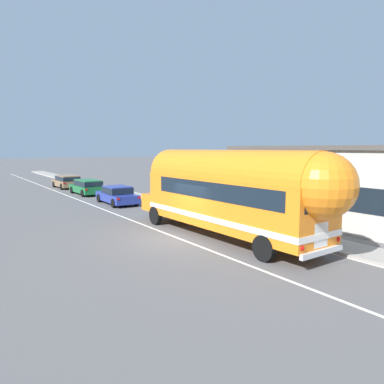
% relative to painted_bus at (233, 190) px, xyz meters
% --- Properties ---
extents(ground_plane, '(300.00, 300.00, 0.00)m').
position_rel_painted_bus_xyz_m(ground_plane, '(-1.90, 1.49, -2.30)').
color(ground_plane, '#565454').
extents(lane_markings, '(3.88, 80.00, 0.01)m').
position_rel_painted_bus_xyz_m(lane_markings, '(-0.17, 13.49, -2.30)').
color(lane_markings, silver).
rests_on(lane_markings, ground).
extents(sidewalk_slab, '(1.92, 90.00, 0.15)m').
position_rel_painted_bus_xyz_m(sidewalk_slab, '(2.81, 11.49, -2.23)').
color(sidewalk_slab, gray).
rests_on(sidewalk_slab, ground).
extents(painted_bus, '(2.79, 12.62, 4.12)m').
position_rel_painted_bus_xyz_m(painted_bus, '(0.00, 0.00, 0.00)').
color(painted_bus, orange).
rests_on(painted_bus, ground).
extents(car_lead, '(2.04, 4.64, 1.37)m').
position_rel_painted_bus_xyz_m(car_lead, '(-0.11, 13.10, -1.56)').
color(car_lead, navy).
rests_on(car_lead, ground).
extents(car_second, '(1.98, 4.54, 1.37)m').
position_rel_painted_bus_xyz_m(car_second, '(-0.18, 19.84, -1.52)').
color(car_second, '#196633').
rests_on(car_second, ground).
extents(car_third, '(2.06, 4.42, 1.37)m').
position_rel_painted_bus_xyz_m(car_third, '(-0.19, 26.37, -1.51)').
color(car_third, olive).
rests_on(car_third, ground).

